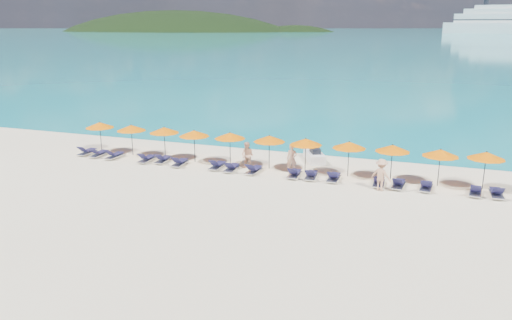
% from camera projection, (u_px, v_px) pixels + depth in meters
% --- Properties ---
extents(ground, '(1400.00, 1400.00, 0.00)m').
position_uv_depth(ground, '(238.00, 194.00, 28.10)').
color(ground, beige).
extents(sea, '(1600.00, 1300.00, 0.01)m').
position_uv_depth(sea, '(431.00, 31.00, 627.57)').
color(sea, '#1FA9B2').
rests_on(sea, ground).
extents(headland_main, '(374.00, 242.00, 126.50)m').
position_uv_depth(headland_main, '(175.00, 63.00, 625.92)').
color(headland_main, black).
rests_on(headland_main, ground).
extents(headland_small, '(162.00, 126.00, 85.50)m').
position_uv_depth(headland_small, '(295.00, 62.00, 594.64)').
color(headland_small, black).
rests_on(headland_small, ground).
extents(jetski, '(2.10, 2.89, 0.97)m').
position_uv_depth(jetski, '(314.00, 156.00, 34.68)').
color(jetski, white).
rests_on(jetski, ground).
extents(beachgoer_a, '(0.75, 0.57, 1.84)m').
position_uv_depth(beachgoer_a, '(292.00, 159.00, 31.84)').
color(beachgoer_a, tan).
rests_on(beachgoer_a, ground).
extents(beachgoer_b, '(0.97, 0.67, 1.82)m').
position_uv_depth(beachgoer_b, '(247.00, 156.00, 32.63)').
color(beachgoer_b, tan).
rests_on(beachgoer_b, ground).
extents(beachgoer_c, '(1.33, 0.94, 1.87)m').
position_uv_depth(beachgoer_c, '(381.00, 175.00, 28.41)').
color(beachgoer_c, tan).
rests_on(beachgoer_c, ground).
extents(umbrella_0, '(2.10, 2.10, 2.28)m').
position_uv_depth(umbrella_0, '(100.00, 125.00, 36.88)').
color(umbrella_0, black).
rests_on(umbrella_0, ground).
extents(umbrella_1, '(2.10, 2.10, 2.28)m').
position_uv_depth(umbrella_1, '(131.00, 128.00, 35.87)').
color(umbrella_1, black).
rests_on(umbrella_1, ground).
extents(umbrella_2, '(2.10, 2.10, 2.28)m').
position_uv_depth(umbrella_2, '(164.00, 130.00, 35.12)').
color(umbrella_2, black).
rests_on(umbrella_2, ground).
extents(umbrella_3, '(2.10, 2.10, 2.28)m').
position_uv_depth(umbrella_3, '(194.00, 133.00, 34.07)').
color(umbrella_3, black).
rests_on(umbrella_3, ground).
extents(umbrella_4, '(2.10, 2.10, 2.28)m').
position_uv_depth(umbrella_4, '(230.00, 136.00, 33.38)').
color(umbrella_4, black).
rests_on(umbrella_4, ground).
extents(umbrella_5, '(2.10, 2.10, 2.28)m').
position_uv_depth(umbrella_5, '(269.00, 139.00, 32.50)').
color(umbrella_5, black).
rests_on(umbrella_5, ground).
extents(umbrella_6, '(2.10, 2.10, 2.28)m').
position_uv_depth(umbrella_6, '(306.00, 142.00, 31.64)').
color(umbrella_6, black).
rests_on(umbrella_6, ground).
extents(umbrella_7, '(2.10, 2.10, 2.28)m').
position_uv_depth(umbrella_7, '(349.00, 145.00, 30.80)').
color(umbrella_7, black).
rests_on(umbrella_7, ground).
extents(umbrella_8, '(2.10, 2.10, 2.28)m').
position_uv_depth(umbrella_8, '(393.00, 148.00, 30.01)').
color(umbrella_8, black).
rests_on(umbrella_8, ground).
extents(umbrella_9, '(2.10, 2.10, 2.28)m').
position_uv_depth(umbrella_9, '(441.00, 153.00, 28.94)').
color(umbrella_9, black).
rests_on(umbrella_9, ground).
extents(umbrella_10, '(2.10, 2.10, 2.28)m').
position_uv_depth(umbrella_10, '(486.00, 155.00, 28.36)').
color(umbrella_10, black).
rests_on(umbrella_10, ground).
extents(lounger_0, '(0.63, 1.70, 0.66)m').
position_uv_depth(lounger_0, '(87.00, 152.00, 36.43)').
color(lounger_0, silver).
rests_on(lounger_0, ground).
extents(lounger_1, '(0.64, 1.71, 0.66)m').
position_uv_depth(lounger_1, '(99.00, 153.00, 35.92)').
color(lounger_1, silver).
rests_on(lounger_1, ground).
extents(lounger_2, '(0.73, 1.74, 0.66)m').
position_uv_depth(lounger_2, '(115.00, 155.00, 35.42)').
color(lounger_2, silver).
rests_on(lounger_2, ground).
extents(lounger_3, '(0.63, 1.70, 0.66)m').
position_uv_depth(lounger_3, '(147.00, 159.00, 34.51)').
color(lounger_3, silver).
rests_on(lounger_3, ground).
extents(lounger_4, '(0.72, 1.73, 0.66)m').
position_uv_depth(lounger_4, '(163.00, 159.00, 34.37)').
color(lounger_4, silver).
rests_on(lounger_4, ground).
extents(lounger_5, '(0.70, 1.73, 0.66)m').
position_uv_depth(lounger_5, '(180.00, 162.00, 33.58)').
color(lounger_5, silver).
rests_on(lounger_5, ground).
extents(lounger_6, '(0.62, 1.70, 0.66)m').
position_uv_depth(lounger_6, '(217.00, 165.00, 32.90)').
color(lounger_6, silver).
rests_on(lounger_6, ground).
extents(lounger_7, '(0.67, 1.72, 0.66)m').
position_uv_depth(lounger_7, '(232.00, 167.00, 32.40)').
color(lounger_7, silver).
rests_on(lounger_7, ground).
extents(lounger_8, '(0.76, 1.75, 0.66)m').
position_uv_depth(lounger_8, '(254.00, 170.00, 31.91)').
color(lounger_8, silver).
rests_on(lounger_8, ground).
extents(lounger_9, '(0.67, 1.72, 0.66)m').
position_uv_depth(lounger_9, '(294.00, 173.00, 31.10)').
color(lounger_9, silver).
rests_on(lounger_9, ground).
extents(lounger_10, '(0.74, 1.74, 0.66)m').
position_uv_depth(lounger_10, '(311.00, 175.00, 30.79)').
color(lounger_10, silver).
rests_on(lounger_10, ground).
extents(lounger_11, '(0.63, 1.70, 0.66)m').
position_uv_depth(lounger_11, '(334.00, 177.00, 30.36)').
color(lounger_11, silver).
rests_on(lounger_11, ground).
extents(lounger_12, '(0.69, 1.73, 0.66)m').
position_uv_depth(lounger_12, '(379.00, 182.00, 29.46)').
color(lounger_12, silver).
rests_on(lounger_12, ground).
extents(lounger_13, '(0.75, 1.74, 0.66)m').
position_uv_depth(lounger_13, '(399.00, 184.00, 29.09)').
color(lounger_13, silver).
rests_on(lounger_13, ground).
extents(lounger_14, '(0.74, 1.74, 0.66)m').
position_uv_depth(lounger_14, '(426.00, 186.00, 28.67)').
color(lounger_14, silver).
rests_on(lounger_14, ground).
extents(lounger_15, '(0.79, 1.75, 0.66)m').
position_uv_depth(lounger_15, '(476.00, 191.00, 27.85)').
color(lounger_15, silver).
rests_on(lounger_15, ground).
extents(lounger_16, '(0.69, 1.72, 0.66)m').
position_uv_depth(lounger_16, '(497.00, 193.00, 27.56)').
color(lounger_16, silver).
rests_on(lounger_16, ground).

